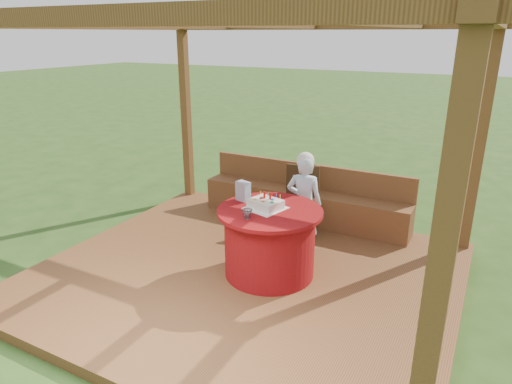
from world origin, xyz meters
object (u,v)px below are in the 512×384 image
birthday_cake (266,204)px  gift_bag (243,191)px  elderly_woman (304,201)px  table (270,242)px  chair (301,196)px  bench (304,203)px  drinking_glass (247,214)px

birthday_cake → gift_bag: gift_bag is taller
elderly_woman → gift_bag: bearing=-125.8°
elderly_woman → gift_bag: size_ratio=5.64×
table → gift_bag: 0.64m
chair → gift_bag: 1.22m
chair → elderly_woman: size_ratio=0.72×
elderly_woman → birthday_cake: (-0.14, -0.77, 0.19)m
bench → drinking_glass: (0.16, -1.95, 0.55)m
drinking_glass → table: bearing=73.4°
elderly_woman → birthday_cake: elderly_woman is taller
birthday_cake → gift_bag: 0.36m
bench → elderly_woman: bearing=-68.6°
bench → birthday_cake: (0.19, -1.61, 0.56)m
bench → drinking_glass: drinking_glass is taller
bench → drinking_glass: bearing=-85.5°
elderly_woman → drinking_glass: elderly_woman is taller
bench → elderly_woman: size_ratio=2.42×
bench → birthday_cake: size_ratio=6.54×
birthday_cake → elderly_woman: bearing=79.9°
birthday_cake → gift_bag: (-0.34, 0.11, 0.06)m
chair → drinking_glass: chair is taller
table → chair: 1.27m
table → elderly_woman: 0.82m
elderly_woman → gift_bag: 0.85m
drinking_glass → elderly_woman: bearing=80.9°
elderly_woman → drinking_glass: (-0.18, -1.10, 0.19)m
birthday_cake → drinking_glass: size_ratio=4.40×
birthday_cake → chair: bearing=94.7°
birthday_cake → drinking_glass: (-0.04, -0.34, -0.00)m
gift_bag → elderly_woman: bearing=69.8°
gift_bag → drinking_glass: 0.54m
table → birthday_cake: (-0.06, 0.01, 0.43)m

